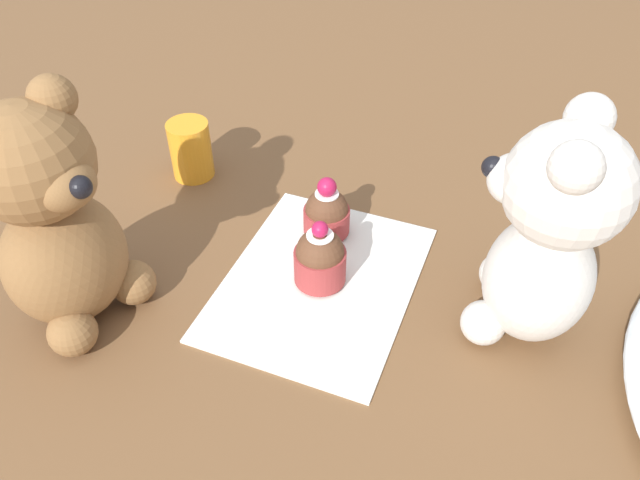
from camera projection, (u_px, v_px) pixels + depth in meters
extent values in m
plane|color=brown|center=(320.00, 283.00, 0.61)|extent=(4.00, 4.00, 0.00)
cube|color=silver|center=(320.00, 280.00, 0.61)|extent=(0.23, 0.18, 0.01)
ellipsoid|color=silver|center=(538.00, 278.00, 0.53)|extent=(0.11, 0.10, 0.12)
sphere|color=silver|center=(568.00, 185.00, 0.47)|extent=(0.10, 0.10, 0.10)
ellipsoid|color=silver|center=(514.00, 179.00, 0.48)|extent=(0.05, 0.04, 0.04)
sphere|color=black|center=(493.00, 167.00, 0.48)|extent=(0.02, 0.02, 0.02)
sphere|color=silver|center=(589.00, 118.00, 0.46)|extent=(0.04, 0.04, 0.04)
sphere|color=silver|center=(576.00, 167.00, 0.42)|extent=(0.04, 0.04, 0.04)
sphere|color=silver|center=(500.00, 274.00, 0.59)|extent=(0.04, 0.04, 0.04)
sphere|color=silver|center=(483.00, 323.00, 0.54)|extent=(0.04, 0.04, 0.04)
ellipsoid|color=olive|center=(66.00, 259.00, 0.54)|extent=(0.13, 0.12, 0.12)
sphere|color=olive|center=(30.00, 163.00, 0.48)|extent=(0.10, 0.10, 0.10)
ellipsoid|color=olive|center=(66.00, 185.00, 0.46)|extent=(0.05, 0.05, 0.04)
sphere|color=black|center=(80.00, 187.00, 0.45)|extent=(0.02, 0.02, 0.02)
sphere|color=olive|center=(52.00, 98.00, 0.47)|extent=(0.04, 0.04, 0.04)
sphere|color=olive|center=(73.00, 332.00, 0.53)|extent=(0.04, 0.04, 0.04)
sphere|color=olive|center=(133.00, 282.00, 0.58)|extent=(0.04, 0.04, 0.04)
cylinder|color=#993333|center=(323.00, 267.00, 0.59)|extent=(0.05, 0.05, 0.03)
sphere|color=brown|center=(323.00, 254.00, 0.58)|extent=(0.05, 0.05, 0.05)
cylinder|color=white|center=(323.00, 237.00, 0.57)|extent=(0.03, 0.03, 0.00)
sphere|color=#B71947|center=(323.00, 231.00, 0.56)|extent=(0.02, 0.02, 0.02)
cylinder|color=#993333|center=(327.00, 220.00, 0.65)|extent=(0.05, 0.05, 0.03)
sphere|color=brown|center=(327.00, 210.00, 0.64)|extent=(0.04, 0.04, 0.04)
cylinder|color=white|center=(327.00, 194.00, 0.63)|extent=(0.02, 0.02, 0.00)
sphere|color=#B71947|center=(327.00, 187.00, 0.62)|extent=(0.02, 0.02, 0.02)
cylinder|color=orange|center=(191.00, 150.00, 0.72)|extent=(0.05, 0.05, 0.07)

